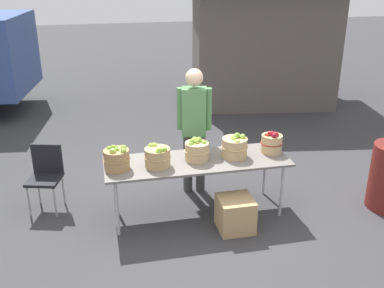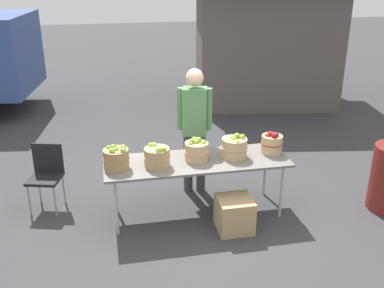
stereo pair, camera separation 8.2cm
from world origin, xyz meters
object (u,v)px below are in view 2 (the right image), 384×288
object	(u,v)px
market_table	(197,163)
folding_chair	(46,172)
apple_basket_green_1	(157,156)
vendor_adult	(195,122)
apple_basket_green_2	(197,150)
produce_crate	(234,214)
apple_basket_green_3	(235,147)
apple_basket_red_0	(272,143)
apple_basket_green_0	(116,158)

from	to	relation	value
market_table	folding_chair	bearing A→B (deg)	163.47
apple_basket_green_1	vendor_adult	xyz separation A→B (m)	(0.60, 0.68, 0.17)
apple_basket_green_2	vendor_adult	xyz separation A→B (m)	(0.10, 0.59, 0.17)
produce_crate	apple_basket_green_1	bearing A→B (deg)	155.32
market_table	vendor_adult	world-z (taller)	vendor_adult
apple_basket_green_3	folding_chair	distance (m)	2.47
apple_basket_red_0	vendor_adult	xyz separation A→B (m)	(-0.90, 0.56, 0.16)
apple_basket_green_2	apple_basket_red_0	size ratio (longest dim) A/B	1.07
produce_crate	folding_chair	bearing A→B (deg)	155.48
market_table	apple_basket_green_1	distance (m)	0.54
apple_basket_red_0	produce_crate	distance (m)	1.06
apple_basket_green_2	folding_chair	xyz separation A→B (m)	(-1.89, 0.54, -0.37)
apple_basket_green_2	apple_basket_green_3	world-z (taller)	apple_basket_green_3
apple_basket_green_3	produce_crate	xyz separation A→B (m)	(-0.12, -0.48, -0.68)
apple_basket_green_2	produce_crate	bearing A→B (deg)	-53.01
apple_basket_red_0	folding_chair	world-z (taller)	apple_basket_red_0
market_table	apple_basket_green_2	xyz separation A→B (m)	(0.00, 0.02, 0.17)
apple_basket_green_1	apple_basket_red_0	xyz separation A→B (m)	(1.50, 0.12, 0.01)
folding_chair	apple_basket_green_1	bearing A→B (deg)	-9.13
apple_basket_green_1	apple_basket_red_0	world-z (taller)	apple_basket_red_0
apple_basket_green_2	apple_basket_green_3	distance (m)	0.49
vendor_adult	folding_chair	xyz separation A→B (m)	(-1.99, -0.05, -0.53)
market_table	apple_basket_green_2	size ratio (longest dim) A/B	7.30
apple_basket_green_1	apple_basket_red_0	bearing A→B (deg)	4.47
folding_chair	apple_basket_red_0	bearing A→B (deg)	5.24
apple_basket_red_0	folding_chair	xyz separation A→B (m)	(-2.89, 0.51, -0.38)
apple_basket_green_0	apple_basket_green_3	xyz separation A→B (m)	(1.48, 0.05, 0.00)
apple_basket_green_1	produce_crate	distance (m)	1.17
market_table	vendor_adult	distance (m)	0.70
apple_basket_green_0	apple_basket_green_3	bearing A→B (deg)	2.02
apple_basket_green_1	market_table	bearing A→B (deg)	7.70
apple_basket_red_0	vendor_adult	bearing A→B (deg)	148.16
apple_basket_red_0	market_table	bearing A→B (deg)	-177.17
apple_basket_green_0	apple_basket_green_1	world-z (taller)	apple_basket_green_0
market_table	apple_basket_green_2	world-z (taller)	apple_basket_green_2
market_table	folding_chair	distance (m)	1.98
apple_basket_green_0	apple_basket_red_0	size ratio (longest dim) A/B	1.10
market_table	produce_crate	world-z (taller)	market_table
apple_basket_green_2	market_table	bearing A→B (deg)	-93.81
vendor_adult	folding_chair	distance (m)	2.06
apple_basket_green_0	folding_chair	size ratio (longest dim) A/B	0.38
market_table	apple_basket_red_0	xyz separation A→B (m)	(1.00, 0.05, 0.17)
apple_basket_red_0	vendor_adult	world-z (taller)	vendor_adult
apple_basket_red_0	apple_basket_green_1	bearing A→B (deg)	-175.53
market_table	vendor_adult	bearing A→B (deg)	80.85
market_table	apple_basket_red_0	bearing A→B (deg)	2.83
folding_chair	produce_crate	size ratio (longest dim) A/B	2.06
apple_basket_green_2	folding_chair	world-z (taller)	apple_basket_green_2
folding_chair	produce_crate	bearing A→B (deg)	-9.23
apple_basket_green_1	vendor_adult	bearing A→B (deg)	48.32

